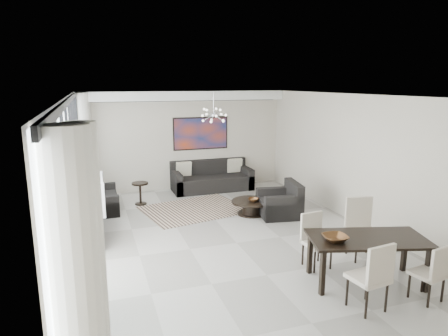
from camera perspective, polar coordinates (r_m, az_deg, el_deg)
name	(u,v)px	position (r m, az deg, el deg)	size (l,w,h in m)	color
room_shell	(259,171)	(7.86, 5.05, -0.39)	(6.00, 9.00, 2.90)	#A8A39B
window_wall	(80,183)	(7.22, -19.87, -2.05)	(0.37, 8.95, 2.90)	white
soffit	(185,96)	(11.63, -5.60, 10.23)	(5.98, 0.40, 0.26)	white
painting	(201,133)	(12.00, -3.34, 4.95)	(1.68, 0.04, 0.98)	#A43616
chandelier	(214,115)	(9.99, -1.50, 7.56)	(0.66, 0.66, 0.71)	silver
rug	(194,209)	(10.16, -4.28, -5.90)	(2.44, 1.88, 0.01)	black
coffee_table	(251,206)	(9.76, 3.91, -5.51)	(0.97, 0.97, 0.34)	black
bowl_coffee	(253,200)	(9.65, 4.22, -4.57)	(0.25, 0.25, 0.08)	brown
sofa_main	(212,180)	(11.93, -1.78, -1.72)	(2.35, 0.96, 0.85)	black
loveseat	(99,201)	(10.48, -17.42, -4.50)	(0.82, 1.45, 0.73)	black
armchair	(281,204)	(9.72, 8.10, -5.15)	(1.06, 1.10, 0.82)	black
side_table	(140,190)	(10.68, -11.88, -3.05)	(0.43, 0.43, 0.59)	black
tv_console	(90,224)	(8.81, -18.55, -7.57)	(0.49, 1.74, 0.54)	black
television	(96,194)	(8.66, -17.77, -3.56)	(1.20, 0.16, 0.69)	gray
dining_table	(367,243)	(6.78, 19.81, -10.00)	(2.00, 1.36, 0.76)	black
dining_chair_sw	(374,273)	(6.01, 20.62, -13.87)	(0.53, 0.53, 1.03)	#C1B6A0
dining_chair_se	(433,270)	(6.64, 27.74, -12.78)	(0.48, 0.48, 0.89)	#C1B6A0
dining_chair_nw	(314,236)	(7.19, 12.78, -9.44)	(0.47, 0.47, 0.94)	#C1B6A0
dining_chair_ne	(361,223)	(7.77, 18.94, -7.44)	(0.59, 0.59, 1.09)	#C1B6A0
bowl_dining	(335,238)	(6.45, 15.59, -9.62)	(0.38, 0.38, 0.09)	brown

